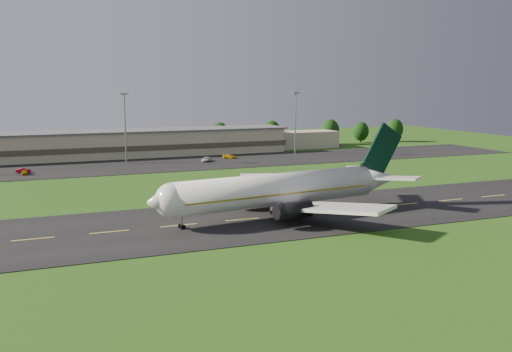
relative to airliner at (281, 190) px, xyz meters
name	(u,v)px	position (x,y,z in m)	size (l,w,h in m)	color
ground	(179,226)	(-18.12, -0.11, -4.66)	(360.00, 360.00, 0.00)	#1C4411
taxiway	(179,226)	(-18.12, -0.11, -4.61)	(220.00, 30.00, 0.10)	black
apron	(113,167)	(-18.12, 71.89, -4.61)	(260.00, 30.00, 0.10)	black
airliner	(281,190)	(0.00, 0.00, 0.00)	(51.17, 41.84, 15.57)	white
terminal	(122,144)	(-11.72, 96.07, -0.67)	(145.00, 16.00, 8.40)	#C0B593
light_mast_centre	(125,119)	(-13.12, 79.89, 8.08)	(2.40, 1.20, 20.35)	gray
light_mast_east	(295,116)	(41.88, 79.89, 8.08)	(2.40, 1.20, 20.35)	gray
tree_line	(188,136)	(12.66, 105.95, 0.40)	(195.34, 10.07, 10.49)	black
service_vehicle_a	(24,172)	(-40.92, 66.72, -3.97)	(1.39, 3.45, 1.18)	#CF9D0C
service_vehicle_b	(23,171)	(-41.19, 69.87, -3.96)	(1.28, 3.67, 1.21)	maroon
service_vehicle_c	(206,159)	(9.33, 73.47, -3.91)	(2.15, 4.66, 1.30)	silver
service_vehicle_d	(229,156)	(18.13, 77.71, -3.95)	(1.71, 4.22, 1.22)	#D59E0C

